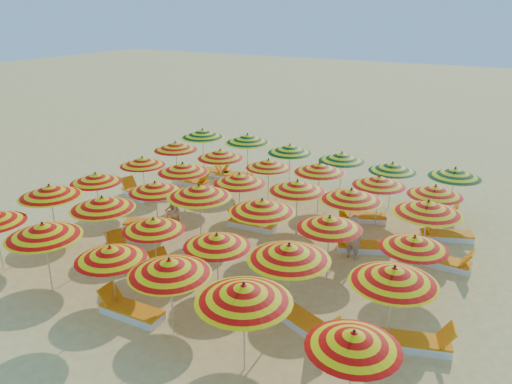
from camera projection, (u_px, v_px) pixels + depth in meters
ground at (249, 241)px, 16.91m from camera, size 120.00×120.00×0.00m
umbrella_1 at (43, 231)px, 13.23m from camera, size 2.58×2.58×2.13m
umbrella_2 at (110, 253)px, 12.45m from camera, size 1.88×1.88×1.90m
umbrella_3 at (169, 267)px, 11.47m from camera, size 2.44×2.44×2.08m
umbrella_4 at (244, 293)px, 10.24m from camera, size 2.69×2.69×2.19m
umbrella_5 at (354, 340)px, 9.17m from camera, size 2.32×2.32×1.92m
umbrella_6 at (50, 191)px, 16.05m from camera, size 2.26×2.26×2.13m
umbrella_7 at (102, 203)px, 15.15m from camera, size 2.17×2.17×2.10m
umbrella_8 at (154, 224)px, 14.13m from camera, size 2.27×2.27×1.88m
umbrella_9 at (217, 240)px, 13.11m from camera, size 1.87×1.87×1.91m
umbrella_10 at (289, 252)px, 11.97m from camera, size 2.73×2.73×2.18m
umbrella_11 at (394, 275)px, 11.05m from camera, size 2.19×2.19×2.12m
umbrella_12 at (96, 178)px, 17.84m from camera, size 2.15×2.15×1.93m
umbrella_13 at (155, 187)px, 16.95m from camera, size 2.22×2.22×1.93m
umbrella_14 at (199, 191)px, 15.86m from camera, size 2.65×2.65×2.20m
umbrella_15 at (262, 206)px, 14.87m from camera, size 2.66×2.66×2.13m
umbrella_16 at (330, 223)px, 14.02m from camera, size 1.93×1.93×1.99m
umbrella_17 at (414, 243)px, 13.01m from camera, size 2.38×2.38×1.90m
umbrella_18 at (142, 161)px, 19.82m from camera, size 2.35×2.35×1.90m
umbrella_19 at (183, 168)px, 18.64m from camera, size 2.23×2.23×2.04m
umbrella_20 at (239, 179)px, 17.56m from camera, size 1.96×1.96×2.00m
umbrella_21 at (297, 186)px, 16.70m from camera, size 1.98×1.98×2.06m
umbrella_22 at (351, 195)px, 15.82m from camera, size 2.58×2.58×2.10m
umbrella_23 at (428, 207)px, 14.67m from camera, size 2.53×2.53×2.17m
umbrella_24 at (176, 146)px, 21.62m from camera, size 1.95×1.95×2.01m
umbrella_25 at (220, 154)px, 20.39m from camera, size 2.19×2.19×2.03m
umbrella_26 at (268, 164)px, 19.55m from camera, size 2.22×2.22×1.90m
umbrella_27 at (320, 168)px, 18.59m from camera, size 2.48×2.48×2.05m
umbrella_28 at (379, 181)px, 17.43m from camera, size 2.33×2.33×1.96m
umbrella_29 at (435, 191)px, 16.61m from camera, size 2.20×2.20×1.93m
umbrella_30 at (203, 133)px, 23.18m from camera, size 2.43×2.43×2.17m
umbrella_31 at (248, 139)px, 22.24m from camera, size 2.50×2.50×2.18m
umbrella_32 at (290, 149)px, 21.04m from camera, size 2.40×2.40×2.06m
umbrella_33 at (342, 157)px, 20.11m from camera, size 2.37×2.37×2.00m
umbrella_34 at (392, 167)px, 19.07m from camera, size 1.82×1.82×1.92m
umbrella_35 at (455, 173)px, 18.04m from camera, size 2.18×2.18×2.05m
lounger_0 at (131, 311)px, 12.74m from camera, size 1.75×0.64×0.69m
lounger_1 at (52, 234)px, 17.07m from camera, size 1.82×0.96×0.69m
lounger_2 at (124, 254)px, 15.67m from camera, size 1.82×1.20×0.69m
lounger_3 at (173, 274)px, 14.51m from camera, size 1.82×0.98×0.69m
lounger_4 at (307, 324)px, 12.21m from camera, size 1.82×1.19×0.69m
lounger_5 at (415, 342)px, 11.54m from camera, size 1.83×1.08×0.69m
lounger_6 at (150, 224)px, 17.83m from camera, size 1.82×1.23×0.69m
lounger_7 at (281, 260)px, 15.30m from camera, size 1.83×1.05×0.69m
lounger_8 at (138, 193)px, 20.79m from camera, size 1.83×1.04×0.69m
lounger_9 at (251, 224)px, 17.86m from camera, size 1.77×0.71×0.69m
lounger_10 at (363, 246)px, 16.17m from camera, size 1.82×1.23×0.69m
lounger_11 at (443, 262)px, 15.19m from camera, size 1.75×0.64×0.69m
lounger_12 at (192, 182)px, 22.10m from camera, size 1.74×0.59×0.69m
lounger_13 at (361, 217)px, 18.40m from camera, size 1.82×1.17×0.69m
lounger_14 at (445, 235)px, 16.95m from camera, size 1.82×1.18×0.69m
lounger_15 at (214, 172)px, 23.47m from camera, size 1.81×0.88×0.69m
lounger_16 at (234, 176)px, 22.92m from camera, size 1.83×1.08×0.69m
lounger_17 at (353, 197)px, 20.34m from camera, size 1.81×0.92×0.69m
lounger_18 at (434, 214)px, 18.65m from camera, size 1.78×0.73×0.69m
beachgoer_b at (171, 211)px, 17.39m from camera, size 0.78×0.89×1.54m
beachgoer_a at (353, 237)px, 15.47m from camera, size 0.59×0.44×1.48m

